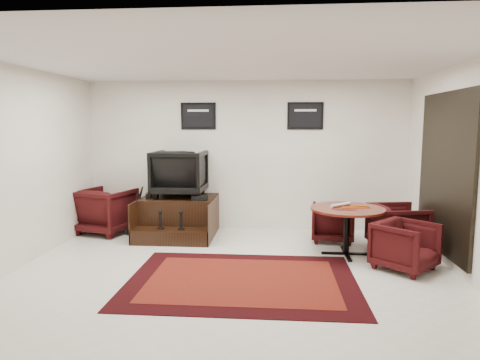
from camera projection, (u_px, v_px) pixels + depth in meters
name	position (u px, v px, depth m)	size (l,w,h in m)	color
ground	(233.00, 272.00, 5.80)	(6.00, 6.00, 0.00)	silver
room_shell	(265.00, 140.00, 5.66)	(6.02, 5.02, 2.81)	white
area_rug	(242.00, 280.00, 5.48)	(2.91, 2.19, 0.01)	black
shine_podium	(179.00, 218.00, 7.75)	(1.33, 1.37, 0.68)	black
shine_chair	(180.00, 171.00, 7.78)	(0.91, 0.86, 0.94)	black
shoes_pair	(152.00, 195.00, 7.67)	(0.25, 0.28, 0.09)	black
polish_kit	(200.00, 198.00, 7.41)	(0.25, 0.17, 0.08)	black
umbrella_black	(136.00, 210.00, 7.69)	(0.34, 0.13, 0.93)	black
umbrella_hooked	(136.00, 211.00, 7.78)	(0.32, 0.12, 0.85)	black
armchair_side	(106.00, 208.00, 7.87)	(0.89, 0.83, 0.91)	black
meeting_table	(347.00, 214.00, 6.50)	(1.12, 1.12, 0.73)	#410F09
table_chair_back	(333.00, 221.00, 7.33)	(0.69, 0.64, 0.71)	black
table_chair_window	(398.00, 225.00, 6.82)	(0.78, 0.73, 0.80)	black
table_chair_corner	(405.00, 244.00, 5.86)	(0.72, 0.67, 0.74)	black
paper_roll	(341.00, 205.00, 6.61)	(0.05, 0.05, 0.42)	silver
table_clutter	(354.00, 208.00, 6.49)	(0.57, 0.38, 0.01)	#E0600C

